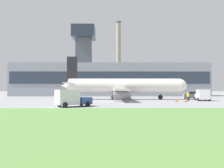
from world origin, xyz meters
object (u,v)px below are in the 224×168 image
at_px(pushback_tug, 192,96).
at_px(fuel_truck, 202,95).
at_px(airplane, 122,87).
at_px(ground_crew_person, 188,96).
at_px(baggage_truck, 71,98).

bearing_deg(pushback_tug, fuel_truck, -93.60).
height_order(pushback_tug, fuel_truck, fuel_truck).
xyz_separation_m(airplane, ground_crew_person, (12.23, -6.76, -1.97)).
bearing_deg(airplane, ground_crew_person, -28.94).
bearing_deg(fuel_truck, pushback_tug, 86.40).
relative_size(baggage_truck, ground_crew_person, 2.72).
distance_m(baggage_truck, ground_crew_person, 24.01).
distance_m(baggage_truck, fuel_truck, 27.80).
relative_size(airplane, pushback_tug, 8.16).
xyz_separation_m(fuel_truck, ground_crew_person, (-3.45, -1.65, -0.17)).
distance_m(airplane, pushback_tug, 16.34).
relative_size(pushback_tug, ground_crew_person, 1.92).
xyz_separation_m(baggage_truck, fuel_truck, (23.49, 14.87, 0.01)).
distance_m(airplane, ground_crew_person, 14.11).
bearing_deg(fuel_truck, baggage_truck, -147.68).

